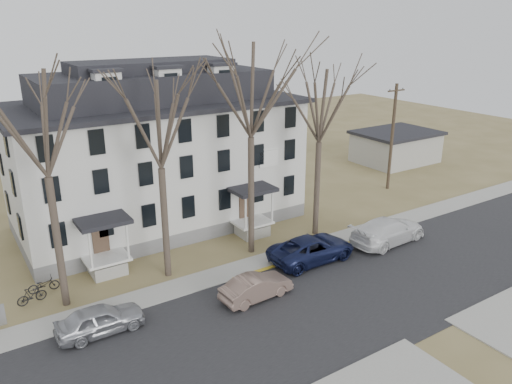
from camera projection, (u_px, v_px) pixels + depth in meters
ground at (339, 328)px, 25.17m from camera, size 120.00×120.00×0.00m
main_road at (314, 310)px, 26.75m from camera, size 120.00×10.00×0.04m
far_sidewalk at (253, 266)px, 31.50m from camera, size 120.00×2.00×0.08m
yellow_curb at (323, 252)px, 33.36m from camera, size 14.00×0.25×0.06m
boarding_house at (157, 154)px, 36.58m from camera, size 20.80×12.36×12.05m
distant_building at (396, 147)px, 53.82m from camera, size 8.50×6.50×3.35m
tree_far_left at (40, 116)px, 23.86m from camera, size 8.40×8.40×13.72m
tree_mid_left at (158, 119)px, 27.19m from camera, size 7.80×7.80×12.74m
tree_center at (251, 84)px, 29.79m from camera, size 9.00×9.00×14.70m
tree_mid_right at (321, 101)px, 33.10m from camera, size 7.80×7.80×12.74m
utility_pole_far at (392, 136)px, 44.15m from camera, size 2.00×0.28×9.50m
car_silver at (100, 320)px, 24.54m from camera, size 4.30×1.75×1.46m
car_tan at (256, 288)px, 27.57m from camera, size 4.28×1.70×1.39m
car_navy at (312, 249)px, 31.89m from camera, size 5.83×2.72×1.62m
car_white at (388, 231)px, 34.45m from camera, size 6.19×2.86×1.75m
bicycle_left at (44, 285)px, 28.30m from camera, size 1.72×0.69×0.89m
bicycle_right at (32, 296)px, 27.14m from camera, size 1.63×0.68×0.95m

